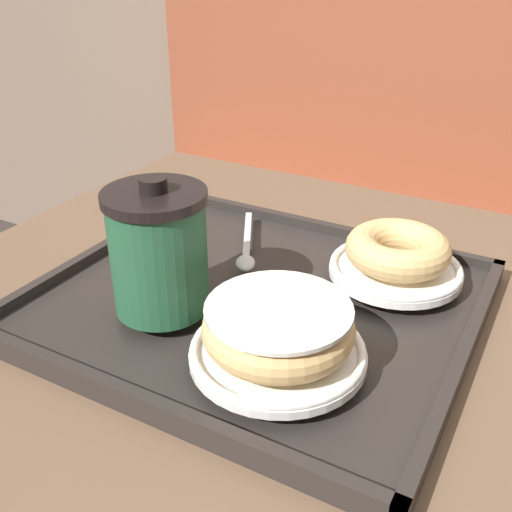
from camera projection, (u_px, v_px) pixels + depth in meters
name	position (u px, v px, depth m)	size (l,w,h in m)	color
booth_bench	(396.00, 279.00, 1.53)	(1.51, 0.44, 1.00)	brown
cafe_table	(277.00, 450.00, 0.71)	(0.85, 0.80, 0.74)	brown
serving_tray	(256.00, 303.00, 0.64)	(0.44, 0.39, 0.02)	#282321
coffee_cup_front	(159.00, 250.00, 0.57)	(0.10, 0.10, 0.14)	#235638
plate_with_chocolate_donut	(278.00, 351.00, 0.52)	(0.16, 0.16, 0.01)	white
donut_chocolate_glazed	(278.00, 326.00, 0.51)	(0.13, 0.13, 0.04)	#DBB270
plate_with_plain_donut	(395.00, 269.00, 0.65)	(0.14, 0.14, 0.01)	white
donut_plain	(398.00, 249.00, 0.64)	(0.11, 0.11, 0.03)	#DBB270
spoon	(246.00, 253.00, 0.69)	(0.09, 0.15, 0.01)	silver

